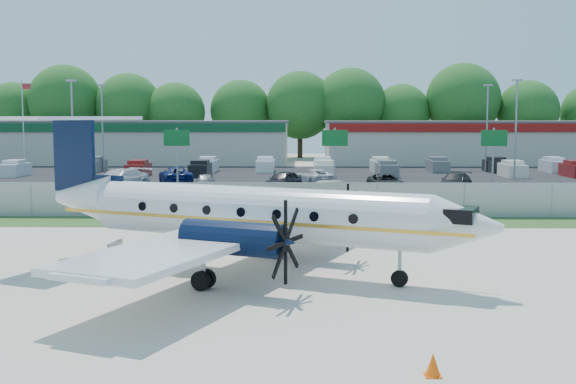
{
  "coord_description": "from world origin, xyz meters",
  "views": [
    {
      "loc": [
        0.49,
        -27.23,
        5.79
      ],
      "look_at": [
        0.0,
        6.0,
        2.3
      ],
      "focal_mm": 45.0,
      "sensor_mm": 36.0,
      "label": 1
    }
  ],
  "objects": [
    {
      "name": "light_pole_sw",
      "position": [
        -20.0,
        48.0,
        5.23
      ],
      "size": [
        0.9,
        0.35,
        9.09
      ],
      "color": "gray",
      "rests_on": "ground"
    },
    {
      "name": "road_car_west",
      "position": [
        -14.46,
        17.29,
        0.0
      ],
      "size": [
        5.92,
        3.04,
        1.6
      ],
      "primitive_type": "imported",
      "rotation": [
        0.0,
        0.0,
        1.64
      ],
      "color": "navy",
      "rests_on": "ground"
    },
    {
      "name": "aircraft",
      "position": [
        -1.43,
        -0.79,
        2.24
      ],
      "size": [
        18.69,
        18.16,
        5.79
      ],
      "color": "silver",
      "rests_on": "ground"
    },
    {
      "name": "sign_left",
      "position": [
        -8.0,
        22.91,
        3.61
      ],
      "size": [
        1.8,
        0.26,
        5.0
      ],
      "color": "gray",
      "rests_on": "ground"
    },
    {
      "name": "baggage_cart_far",
      "position": [
        -5.54,
        -0.44,
        0.49
      ],
      "size": [
        2.2,
        1.54,
        1.06
      ],
      "color": "gray",
      "rests_on": "ground"
    },
    {
      "name": "flagpole_east",
      "position": [
        -30.92,
        55.0,
        5.64
      ],
      "size": [
        1.06,
        0.12,
        10.0
      ],
      "color": "silver",
      "rests_on": "ground"
    },
    {
      "name": "building_west",
      "position": [
        -24.0,
        61.98,
        2.63
      ],
      "size": [
        46.4,
        12.4,
        5.24
      ],
      "color": "beige",
      "rests_on": "ground"
    },
    {
      "name": "parked_car_e",
      "position": [
        12.7,
        28.91,
        0.0
      ],
      "size": [
        3.8,
        5.24,
        1.41
      ],
      "primitive_type": "imported",
      "rotation": [
        0.0,
        0.0,
        -0.42
      ],
      "color": "black",
      "rests_on": "ground"
    },
    {
      "name": "far_parking_rows",
      "position": [
        0.0,
        45.0,
        0.0
      ],
      "size": [
        56.0,
        10.0,
        1.6
      ],
      "primitive_type": null,
      "color": "gray",
      "rests_on": "ground"
    },
    {
      "name": "light_pole_nw",
      "position": [
        -20.0,
        38.0,
        5.23
      ],
      "size": [
        0.9,
        0.35,
        9.09
      ],
      "color": "gray",
      "rests_on": "ground"
    },
    {
      "name": "light_pole_se",
      "position": [
        20.0,
        48.0,
        5.23
      ],
      "size": [
        0.9,
        0.35,
        9.09
      ],
      "color": "gray",
      "rests_on": "ground"
    },
    {
      "name": "ground",
      "position": [
        0.0,
        0.0,
        0.0
      ],
      "size": [
        170.0,
        170.0,
        0.0
      ],
      "primitive_type": "plane",
      "color": "beige",
      "rests_on": "ground"
    },
    {
      "name": "access_road",
      "position": [
        0.0,
        19.0,
        0.01
      ],
      "size": [
        170.0,
        8.0,
        0.02
      ],
      "primitive_type": "cube",
      "color": "black",
      "rests_on": "ground"
    },
    {
      "name": "light_pole_ne",
      "position": [
        20.0,
        38.0,
        5.23
      ],
      "size": [
        0.9,
        0.35,
        9.09
      ],
      "color": "gray",
      "rests_on": "ground"
    },
    {
      "name": "parked_car_g",
      "position": [
        1.82,
        34.67,
        0.0
      ],
      "size": [
        3.82,
        5.12,
        1.29
      ],
      "primitive_type": "imported",
      "rotation": [
        0.0,
        0.0,
        3.55
      ],
      "color": "silver",
      "rests_on": "ground"
    },
    {
      "name": "sign_right",
      "position": [
        14.0,
        22.91,
        3.61
      ],
      "size": [
        1.8,
        0.26,
        5.0
      ],
      "color": "gray",
      "rests_on": "ground"
    },
    {
      "name": "tree_line",
      "position": [
        0.0,
        74.0,
        0.0
      ],
      "size": [
        112.0,
        6.0,
        14.0
      ],
      "primitive_type": null,
      "color": "#1D5819",
      "rests_on": "ground"
    },
    {
      "name": "cone_starboard_wing",
      "position": [
        0.96,
        8.94,
        0.24
      ],
      "size": [
        0.36,
        0.36,
        0.52
      ],
      "color": "#FF5808",
      "rests_on": "ground"
    },
    {
      "name": "cone_port_wing",
      "position": [
        3.5,
        -11.56,
        0.25
      ],
      "size": [
        0.38,
        0.38,
        0.53
      ],
      "color": "#FF5808",
      "rests_on": "ground"
    },
    {
      "name": "parked_car_a",
      "position": [
        -13.43,
        28.18,
        0.0
      ],
      "size": [
        4.63,
        6.37,
        1.71
      ],
      "primitive_type": "imported",
      "rotation": [
        0.0,
        0.0,
        -0.43
      ],
      "color": "silver",
      "rests_on": "ground"
    },
    {
      "name": "perimeter_fence",
      "position": [
        0.0,
        14.0,
        1.0
      ],
      "size": [
        120.0,
        0.06,
        1.99
      ],
      "color": "gray",
      "rests_on": "ground"
    },
    {
      "name": "cone_nose",
      "position": [
        6.14,
        4.61,
        0.25
      ],
      "size": [
        0.38,
        0.38,
        0.54
      ],
      "color": "#FF5808",
      "rests_on": "ground"
    },
    {
      "name": "parked_car_b",
      "position": [
        -6.89,
        29.55,
        0.0
      ],
      "size": [
        1.99,
        3.94,
        1.29
      ],
      "primitive_type": "imported",
      "rotation": [
        0.0,
        0.0,
        0.13
      ],
      "color": "#595B5E",
      "rests_on": "ground"
    },
    {
      "name": "parked_car_f",
      "position": [
        -10.09,
        34.37,
        0.0
      ],
      "size": [
        3.89,
        5.79,
        1.47
      ],
      "primitive_type": "imported",
      "rotation": [
        0.0,
        0.0,
        3.44
      ],
      "color": "navy",
      "rests_on": "ground"
    },
    {
      "name": "parked_car_c",
      "position": [
        -0.77,
        29.21,
        0.0
      ],
      "size": [
        3.45,
        4.83,
        1.53
      ],
      "primitive_type": "imported",
      "rotation": [
        0.0,
        0.0,
        -0.41
      ],
      "color": "black",
      "rests_on": "ground"
    },
    {
      "name": "road_car_mid",
      "position": [
        2.34,
        21.38,
        0.0
      ],
      "size": [
        5.07,
        3.69,
        1.6
      ],
      "primitive_type": "imported",
      "rotation": [
        0.0,
        0.0,
        -1.14
      ],
      "color": "beige",
      "rests_on": "ground"
    },
    {
      "name": "building_east",
      "position": [
        26.0,
        61.98,
        2.63
      ],
      "size": [
        44.4,
        12.4,
        5.24
      ],
      "color": "beige",
      "rests_on": "ground"
    },
    {
      "name": "parked_car_d",
      "position": [
        7.25,
        28.35,
        0.0
      ],
      "size": [
        2.73,
        5.15,
        1.38
      ],
      "primitive_type": "imported",
      "rotation": [
        0.0,
        0.0,
        0.09
      ],
      "color": "black",
      "rests_on": "ground"
    },
    {
      "name": "grass_verge",
      "position": [
        0.0,
        12.0,
        0.01
      ],
      "size": [
        170.0,
        4.0,
        0.02
      ],
      "primitive_type": "cube",
      "color": "#2D561E",
      "rests_on": "ground"
    },
    {
      "name": "sign_mid",
      "position": [
        3.0,
        22.91,
        3.61
      ],
      "size": [
        1.8,
        0.26,
        5.0
      ],
      "color": "gray",
      "rests_on": "ground"
    },
    {
      "name": "parking_lot",
      "position": [
        0.0,
        40.0,
        0.01
      ],
      "size": [
        170.0,
        32.0,
        0.02
      ],
      "primitive_type": "cube",
      "color": "black",
      "rests_on": "ground"
    }
  ]
}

